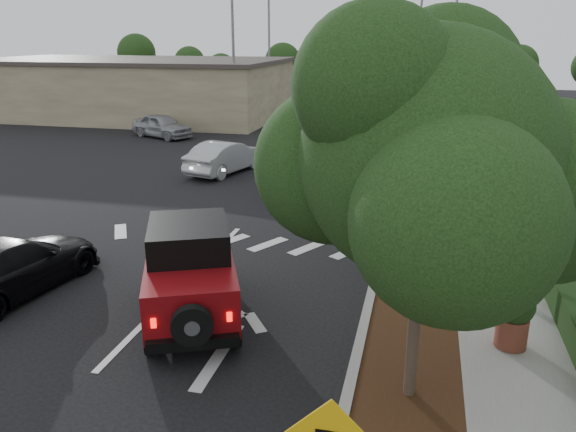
% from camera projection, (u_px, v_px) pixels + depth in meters
% --- Properties ---
extents(ground, '(120.00, 120.00, 0.00)m').
position_uv_depth(ground, '(125.00, 343.00, 11.25)').
color(ground, black).
rests_on(ground, ground).
extents(curb, '(0.20, 70.00, 0.15)m').
position_uv_depth(curb, '(394.00, 195.00, 21.27)').
color(curb, '#9E9B93').
rests_on(curb, ground).
extents(planting_strip, '(1.80, 70.00, 0.12)m').
position_uv_depth(planting_strip, '(421.00, 197.00, 21.05)').
color(planting_strip, black).
rests_on(planting_strip, ground).
extents(sidewalk, '(2.00, 70.00, 0.12)m').
position_uv_depth(sidewalk, '(474.00, 201.00, 20.63)').
color(sidewalk, gray).
rests_on(sidewalk, ground).
extents(hedge, '(0.80, 70.00, 0.80)m').
position_uv_depth(hedge, '(516.00, 194.00, 20.21)').
color(hedge, black).
rests_on(hedge, ground).
extents(commercial_building, '(22.00, 12.00, 4.00)m').
position_uv_depth(commercial_building, '(132.00, 89.00, 41.95)').
color(commercial_building, '#7E7057').
rests_on(commercial_building, ground).
extents(transmission_tower, '(7.00, 4.00, 28.00)m').
position_uv_depth(transmission_tower, '(432.00, 98.00, 54.25)').
color(transmission_tower, slate).
rests_on(transmission_tower, ground).
extents(street_tree_near, '(3.80, 3.80, 5.92)m').
position_uv_depth(street_tree_near, '(408.00, 399.00, 9.52)').
color(street_tree_near, black).
rests_on(street_tree_near, ground).
extents(street_tree_mid, '(3.20, 3.20, 5.32)m').
position_uv_depth(street_tree_mid, '(418.00, 251.00, 15.99)').
color(street_tree_mid, black).
rests_on(street_tree_mid, ground).
extents(street_tree_far, '(3.40, 3.40, 5.62)m').
position_uv_depth(street_tree_far, '(421.00, 192.00, 22.00)').
color(street_tree_far, black).
rests_on(street_tree_far, ground).
extents(light_pole_a, '(2.00, 0.22, 9.00)m').
position_uv_depth(light_pole_a, '(236.00, 129.00, 36.73)').
color(light_pole_a, slate).
rests_on(light_pole_a, ground).
extents(light_pole_b, '(2.00, 0.22, 9.00)m').
position_uv_depth(light_pole_b, '(270.00, 106.00, 48.05)').
color(light_pole_b, slate).
rests_on(light_pole_b, ground).
extents(red_jeep, '(3.16, 4.26, 2.08)m').
position_uv_depth(red_jeep, '(190.00, 270.00, 12.08)').
color(red_jeep, black).
rests_on(red_jeep, ground).
extents(silver_suv_ahead, '(3.32, 5.59, 1.45)m').
position_uv_depth(silver_suv_ahead, '(304.00, 168.00, 22.68)').
color(silver_suv_ahead, '#999CA0').
rests_on(silver_suv_ahead, ground).
extents(black_suv_oncoming, '(2.53, 4.91, 1.36)m').
position_uv_depth(black_suv_oncoming, '(11.00, 266.00, 13.24)').
color(black_suv_oncoming, black).
rests_on(black_suv_oncoming, ground).
extents(silver_sedan_oncoming, '(2.60, 4.55, 1.42)m').
position_uv_depth(silver_sedan_oncoming, '(225.00, 157.00, 24.89)').
color(silver_sedan_oncoming, '#AFB3B7').
rests_on(silver_sedan_oncoming, ground).
extents(parked_suv, '(4.39, 3.16, 1.39)m').
position_uv_depth(parked_suv, '(162.00, 126.00, 33.39)').
color(parked_suv, '#97989E').
rests_on(parked_suv, ground).
extents(terracotta_planter, '(0.75, 0.75, 1.31)m').
position_uv_depth(terracotta_planter, '(514.00, 311.00, 10.67)').
color(terracotta_planter, brown).
rests_on(terracotta_planter, ground).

